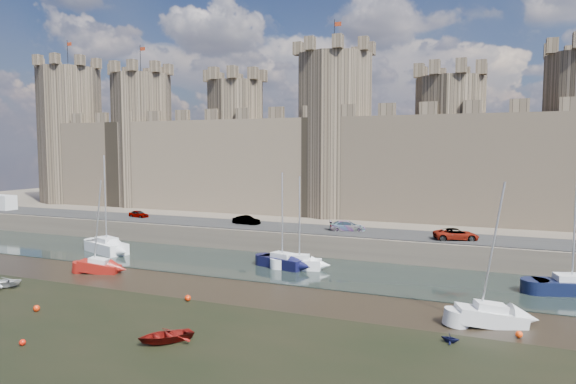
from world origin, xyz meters
name	(u,v)px	position (x,y,z in m)	size (l,w,h in m)	color
ground	(71,345)	(0.00, 0.00, 0.00)	(160.00, 160.00, 0.00)	black
water_channel	(246,264)	(0.00, 24.00, 0.04)	(160.00, 12.00, 0.08)	black
quay	(343,213)	(0.00, 60.00, 1.25)	(160.00, 60.00, 2.50)	#4C443A
road	(283,227)	(0.00, 34.00, 2.55)	(160.00, 7.00, 0.10)	black
castle	(316,152)	(-0.64, 48.00, 11.67)	(108.50, 11.00, 29.00)	#42382B
car_0	(139,214)	(-22.25, 34.44, 3.03)	(1.25, 3.12, 1.06)	gray
car_1	(246,220)	(-5.21, 34.22, 3.09)	(1.25, 3.58, 1.18)	gray
car_2	(347,226)	(8.01, 34.37, 3.11)	(1.71, 4.22, 1.22)	gray
car_3	(456,234)	(20.35, 32.82, 3.14)	(2.13, 4.63, 1.29)	gray
van	(0,203)	(-48.50, 33.50, 3.68)	(5.40, 2.16, 2.36)	silver
sailboat_0	(107,246)	(-17.71, 22.94, 0.86)	(6.52, 4.35, 11.36)	silver
sailboat_1	(282,261)	(4.18, 23.84, 0.78)	(5.19, 3.15, 9.74)	black
sailboat_2	(299,262)	(6.03, 23.93, 0.77)	(4.60, 2.54, 9.39)	white
sailboat_3	(572,285)	(30.28, 24.45, 0.80)	(6.29, 3.77, 10.33)	black
sailboat_4	(99,266)	(-11.75, 15.23, 0.69)	(4.20, 2.53, 9.19)	maroon
sailboat_5	(490,315)	(24.12, 13.77, 0.73)	(4.99, 3.36, 10.04)	silver
dinghy_4	(165,336)	(5.16, 2.65, 0.36)	(2.51, 0.73, 3.52)	#670F0B
dinghy_7	(450,338)	(21.85, 9.41, 0.30)	(0.98, 0.60, 1.13)	black
buoy_0	(37,308)	(-7.45, 4.02, 0.25)	(0.49, 0.49, 0.49)	red
buoy_1	(188,298)	(1.56, 10.64, 0.25)	(0.49, 0.49, 0.49)	red
buoy_3	(519,334)	(25.89, 12.00, 0.23)	(0.47, 0.47, 0.47)	red
buoy_4	(22,342)	(-2.71, -1.21, 0.20)	(0.40, 0.40, 0.40)	red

